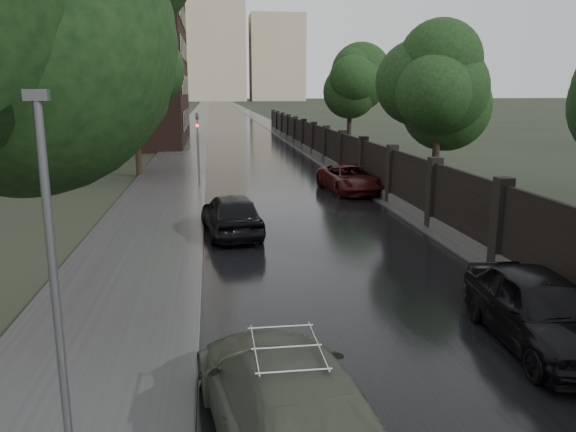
% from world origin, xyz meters
% --- Properties ---
extents(road, '(8.00, 420.00, 0.02)m').
position_xyz_m(road, '(0.00, 190.00, 0.01)').
color(road, black).
rests_on(road, ground).
extents(sidewalk_left, '(4.00, 420.00, 0.16)m').
position_xyz_m(sidewalk_left, '(-6.00, 190.00, 0.08)').
color(sidewalk_left, '#2D2D2D').
rests_on(sidewalk_left, ground).
extents(verge_right, '(3.00, 420.00, 0.08)m').
position_xyz_m(verge_right, '(5.50, 190.00, 0.04)').
color(verge_right, '#2D2D2D').
rests_on(verge_right, ground).
extents(fence_right, '(0.45, 75.72, 2.70)m').
position_xyz_m(fence_right, '(4.60, 32.01, 1.01)').
color(fence_right, '#383533').
rests_on(fence_right, ground).
extents(tree_left_far, '(4.25, 4.25, 7.39)m').
position_xyz_m(tree_left_far, '(-8.00, 30.00, 5.24)').
color(tree_left_far, black).
rests_on(tree_left_far, ground).
extents(tree_right_b, '(4.08, 4.08, 7.01)m').
position_xyz_m(tree_right_b, '(7.50, 22.00, 4.95)').
color(tree_right_b, black).
rests_on(tree_right_b, ground).
extents(tree_right_c, '(4.08, 4.08, 7.01)m').
position_xyz_m(tree_right_c, '(7.50, 40.00, 4.95)').
color(tree_right_c, black).
rests_on(tree_right_c, ground).
extents(lamp_post, '(0.25, 0.12, 5.11)m').
position_xyz_m(lamp_post, '(-5.40, 1.50, 2.67)').
color(lamp_post, '#59595E').
rests_on(lamp_post, ground).
extents(traffic_light, '(0.16, 0.32, 4.00)m').
position_xyz_m(traffic_light, '(-4.30, 24.99, 2.40)').
color(traffic_light, '#59595E').
rests_on(traffic_light, ground).
extents(brick_building, '(24.00, 18.00, 20.00)m').
position_xyz_m(brick_building, '(-18.00, 52.00, 10.00)').
color(brick_building, black).
rests_on(brick_building, ground).
extents(stalinist_tower, '(92.00, 30.00, 159.00)m').
position_xyz_m(stalinist_tower, '(0.00, 300.00, 38.38)').
color(stalinist_tower, tan).
rests_on(stalinist_tower, ground).
extents(volga_sedan, '(2.85, 5.52, 1.53)m').
position_xyz_m(volga_sedan, '(-2.64, 2.45, 0.77)').
color(volga_sedan, '#454A3B').
rests_on(volga_sedan, ground).
extents(hatchback_left, '(2.36, 4.75, 1.56)m').
position_xyz_m(hatchback_left, '(-2.97, 15.00, 0.78)').
color(hatchback_left, black).
rests_on(hatchback_left, ground).
extents(car_right_near, '(2.14, 4.68, 1.56)m').
position_xyz_m(car_right_near, '(2.88, 5.10, 0.78)').
color(car_right_near, black).
rests_on(car_right_near, ground).
extents(car_right_far, '(2.88, 5.30, 1.41)m').
position_xyz_m(car_right_far, '(3.40, 23.00, 0.70)').
color(car_right_far, black).
rests_on(car_right_far, ground).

